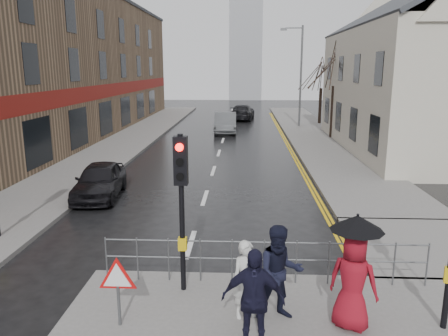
# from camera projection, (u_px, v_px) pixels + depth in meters

# --- Properties ---
(ground) EXTENTS (120.00, 120.00, 0.00)m
(ground) POSITION_uv_depth(u_px,v_px,m) (173.00, 299.00, 9.32)
(ground) COLOR black
(ground) RESTS_ON ground
(left_pavement) EXTENTS (4.00, 44.00, 0.14)m
(left_pavement) POSITION_uv_depth(u_px,v_px,m) (136.00, 134.00, 32.00)
(left_pavement) COLOR #605E5B
(left_pavement) RESTS_ON ground
(right_pavement) EXTENTS (4.00, 40.00, 0.14)m
(right_pavement) POSITION_uv_depth(u_px,v_px,m) (310.00, 132.00, 33.34)
(right_pavement) COLOR #605E5B
(right_pavement) RESTS_ON ground
(pavement_bridge_right) EXTENTS (4.00, 4.20, 0.14)m
(pavement_bridge_right) POSITION_uv_depth(u_px,v_px,m) (427.00, 246.00, 11.92)
(pavement_bridge_right) COLOR #605E5B
(pavement_bridge_right) RESTS_ON ground
(building_left_terrace) EXTENTS (8.00, 42.00, 10.00)m
(building_left_terrace) POSITION_uv_depth(u_px,v_px,m) (50.00, 65.00, 30.18)
(building_left_terrace) COLOR #917254
(building_left_terrace) RESTS_ON ground
(building_right_cream) EXTENTS (9.00, 16.40, 10.10)m
(building_right_cream) POSITION_uv_depth(u_px,v_px,m) (427.00, 69.00, 25.22)
(building_right_cream) COLOR beige
(building_right_cream) RESTS_ON ground
(church_tower) EXTENTS (5.00, 5.00, 18.00)m
(church_tower) POSITION_uv_depth(u_px,v_px,m) (246.00, 41.00, 67.60)
(church_tower) COLOR #96989E
(church_tower) RESTS_ON ground
(traffic_signal_near_left) EXTENTS (0.28, 0.27, 3.40)m
(traffic_signal_near_left) POSITION_uv_depth(u_px,v_px,m) (181.00, 186.00, 8.95)
(traffic_signal_near_left) COLOR black
(traffic_signal_near_left) RESTS_ON near_pavement
(guard_railing_front) EXTENTS (7.14, 0.04, 1.00)m
(guard_railing_front) POSITION_uv_depth(u_px,v_px,m) (264.00, 252.00, 9.62)
(guard_railing_front) COLOR #595B5E
(guard_railing_front) RESTS_ON near_pavement
(warning_sign) EXTENTS (0.80, 0.07, 1.35)m
(warning_sign) POSITION_uv_depth(u_px,v_px,m) (117.00, 281.00, 7.95)
(warning_sign) COLOR #595B5E
(warning_sign) RESTS_ON near_pavement
(street_lamp) EXTENTS (1.83, 0.25, 8.00)m
(street_lamp) POSITION_uv_depth(u_px,v_px,m) (299.00, 70.00, 35.26)
(street_lamp) COLOR #595B5E
(street_lamp) RESTS_ON right_pavement
(tree_near) EXTENTS (2.40, 2.40, 6.58)m
(tree_near) POSITION_uv_depth(u_px,v_px,m) (335.00, 63.00, 29.24)
(tree_near) COLOR black
(tree_near) RESTS_ON right_pavement
(tree_far) EXTENTS (2.40, 2.40, 5.64)m
(tree_far) POSITION_uv_depth(u_px,v_px,m) (322.00, 73.00, 37.17)
(tree_far) COLOR black
(tree_far) RESTS_ON right_pavement
(pedestrian_a) EXTENTS (0.65, 0.54, 1.53)m
(pedestrian_a) POSITION_uv_depth(u_px,v_px,m) (246.00, 280.00, 8.27)
(pedestrian_a) COLOR beige
(pedestrian_a) RESTS_ON near_pavement
(pedestrian_b) EXTENTS (1.02, 0.86, 1.86)m
(pedestrian_b) POSITION_uv_depth(u_px,v_px,m) (280.00, 273.00, 8.18)
(pedestrian_b) COLOR black
(pedestrian_b) RESTS_ON near_pavement
(pedestrian_with_umbrella) EXTENTS (1.07, 0.96, 2.17)m
(pedestrian_with_umbrella) POSITION_uv_depth(u_px,v_px,m) (354.00, 269.00, 7.83)
(pedestrian_with_umbrella) COLOR maroon
(pedestrian_with_umbrella) RESTS_ON near_pavement
(pedestrian_d) EXTENTS (1.09, 0.51, 1.82)m
(pedestrian_d) POSITION_uv_depth(u_px,v_px,m) (253.00, 300.00, 7.28)
(pedestrian_d) COLOR black
(pedestrian_d) RESTS_ON near_pavement
(car_parked) EXTENTS (1.91, 4.01, 1.32)m
(car_parked) POSITION_uv_depth(u_px,v_px,m) (100.00, 180.00, 16.57)
(car_parked) COLOR black
(car_parked) RESTS_ON ground
(car_mid) EXTENTS (1.75, 4.69, 1.53)m
(car_mid) POSITION_uv_depth(u_px,v_px,m) (225.00, 123.00, 33.20)
(car_mid) COLOR #4D5052
(car_mid) RESTS_ON ground
(car_far) EXTENTS (2.51, 5.16, 1.45)m
(car_far) POSITION_uv_depth(u_px,v_px,m) (242.00, 112.00, 41.53)
(car_far) COLOR black
(car_far) RESTS_ON ground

